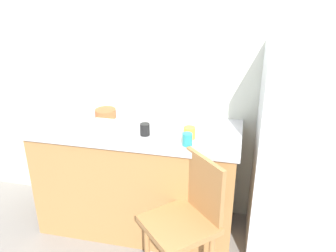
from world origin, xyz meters
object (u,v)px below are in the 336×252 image
object	(u,v)px
cup_teal	(187,139)
cup_yellow	(189,133)
cup_white	(78,119)
terracotta_bowl	(106,113)
cup_black	(145,129)
chair	(187,218)
dish_tray	(109,128)
refrigerator	(299,158)

from	to	relation	value
cup_teal	cup_yellow	bearing A→B (deg)	92.11
cup_white	terracotta_bowl	bearing A→B (deg)	55.05
cup_black	chair	bearing A→B (deg)	-44.24
terracotta_bowl	cup_yellow	xyz separation A→B (m)	(0.70, -0.23, 0.01)
dish_tray	terracotta_bowl	world-z (taller)	terracotta_bowl
refrigerator	cup_teal	xyz separation A→B (m)	(-0.74, -0.23, 0.17)
cup_white	cup_yellow	distance (m)	0.83
cup_white	cup_teal	size ratio (longest dim) A/B	1.16
cup_yellow	chair	bearing A→B (deg)	-81.40
dish_tray	cup_teal	world-z (taller)	cup_teal
terracotta_bowl	cup_white	distance (m)	0.24
refrigerator	cup_yellow	world-z (taller)	refrigerator
dish_tray	cup_yellow	xyz separation A→B (m)	(0.58, 0.01, 0.02)
cup_white	cup_teal	bearing A→B (deg)	-9.80
refrigerator	cup_yellow	xyz separation A→B (m)	(-0.74, -0.12, 0.17)
chair	cup_black	xyz separation A→B (m)	(-0.37, 0.36, 0.42)
terracotta_bowl	cup_white	size ratio (longest dim) A/B	1.66
dish_tray	cup_white	world-z (taller)	cup_white
cup_white	cup_yellow	size ratio (longest dim) A/B	1.22
refrigerator	terracotta_bowl	xyz separation A→B (m)	(-1.44, 0.11, 0.16)
refrigerator	cup_yellow	bearing A→B (deg)	-170.78
refrigerator	dish_tray	distance (m)	1.34
refrigerator	cup_black	world-z (taller)	refrigerator
chair	cup_teal	world-z (taller)	cup_teal
cup_white	cup_yellow	xyz separation A→B (m)	(0.83, -0.03, -0.01)
refrigerator	cup_white	xyz separation A→B (m)	(-1.58, -0.09, 0.18)
refrigerator	cup_teal	bearing A→B (deg)	-162.67
cup_yellow	cup_white	bearing A→B (deg)	177.64
dish_tray	terracotta_bowl	size ratio (longest dim) A/B	1.72
terracotta_bowl	cup_white	world-z (taller)	cup_white
refrigerator	terracotta_bowl	distance (m)	1.46
refrigerator	cup_black	bearing A→B (deg)	-172.50
terracotta_bowl	cup_black	bearing A→B (deg)	-32.14
cup_black	terracotta_bowl	bearing A→B (deg)	147.86
terracotta_bowl	cup_teal	distance (m)	0.78
chair	cup_yellow	distance (m)	0.56
cup_teal	chair	bearing A→B (deg)	-78.75
chair	cup_white	distance (m)	1.07
refrigerator	cup_white	distance (m)	1.59
terracotta_bowl	cup_teal	world-z (taller)	cup_teal
cup_white	dish_tray	bearing A→B (deg)	-9.31
refrigerator	dish_tray	bearing A→B (deg)	-174.46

